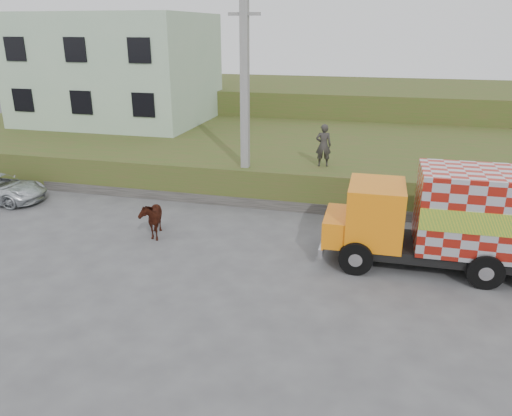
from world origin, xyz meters
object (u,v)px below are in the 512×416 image
(utility_pole, at_px, (245,102))
(cow, at_px, (151,217))
(pedestrian, at_px, (323,145))
(cargo_truck, at_px, (457,219))

(utility_pole, distance_m, cow, 5.78)
(utility_pole, bearing_deg, pedestrian, 16.90)
(cargo_truck, xyz_separation_m, pedestrian, (-4.53, 5.09, 0.79))
(utility_pole, xyz_separation_m, cow, (-2.19, -4.10, -3.42))
(utility_pole, xyz_separation_m, pedestrian, (2.97, 0.90, -1.73))
(utility_pole, relative_size, cow, 5.19)
(cargo_truck, xyz_separation_m, cow, (-9.69, 0.09, -0.91))
(cargo_truck, bearing_deg, utility_pole, 150.16)
(cow, height_order, pedestrian, pedestrian)
(utility_pole, xyz_separation_m, cargo_truck, (7.49, -4.19, -2.51))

